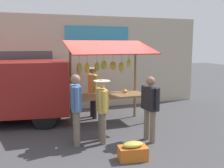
{
  "coord_description": "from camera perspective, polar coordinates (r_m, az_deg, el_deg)",
  "views": [
    {
      "loc": [
        2.58,
        7.36,
        2.4
      ],
      "look_at": [
        0.0,
        0.3,
        1.25
      ],
      "focal_mm": 42.39,
      "sensor_mm": 36.0,
      "label": 1
    }
  ],
  "objects": [
    {
      "name": "ground_plane",
      "position": [
        8.16,
        -0.73,
        -8.41
      ],
      "size": [
        40.0,
        40.0,
        0.0
      ],
      "primitive_type": "plane",
      "color": "#424244"
    },
    {
      "name": "street_backdrop",
      "position": [
        9.91,
        -5.22,
        4.61
      ],
      "size": [
        9.0,
        0.3,
        3.4
      ],
      "color": "#B2A893",
      "rests_on": "ground"
    },
    {
      "name": "market_stall",
      "position": [
        7.9,
        -1.08,
        2.57
      ],
      "size": [
        2.5,
        1.46,
        2.5
      ],
      "color": "brown",
      "rests_on": "ground"
    },
    {
      "name": "vendor_with_sunhat",
      "position": [
        8.55,
        -4.1,
        -0.81
      ],
      "size": [
        0.43,
        0.71,
        1.67
      ],
      "rotation": [
        0.0,
        0.0,
        1.55
      ],
      "color": "#232328",
      "rests_on": "ground"
    },
    {
      "name": "shopper_in_grey_tee",
      "position": [
        6.53,
        8.22,
        -4.37
      ],
      "size": [
        0.27,
        0.69,
        1.62
      ],
      "rotation": [
        0.0,
        0.0,
        -1.47
      ],
      "color": "#726656",
      "rests_on": "ground"
    },
    {
      "name": "shopper_with_shopping_bag",
      "position": [
        6.31,
        -7.79,
        -4.32
      ],
      "size": [
        0.28,
        0.71,
        1.69
      ],
      "rotation": [
        0.0,
        0.0,
        -1.69
      ],
      "color": "#726656",
      "rests_on": "ground"
    },
    {
      "name": "shopper_in_striped_shirt",
      "position": [
        6.4,
        -2.17,
        -4.73
      ],
      "size": [
        0.4,
        0.67,
        1.56
      ],
      "rotation": [
        0.0,
        0.0,
        -1.69
      ],
      "color": "#726656",
      "rests_on": "ground"
    },
    {
      "name": "produce_crate_near",
      "position": [
        5.7,
        4.52,
        -14.29
      ],
      "size": [
        0.64,
        0.43,
        0.39
      ],
      "color": "#D1661E",
      "rests_on": "ground"
    }
  ]
}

